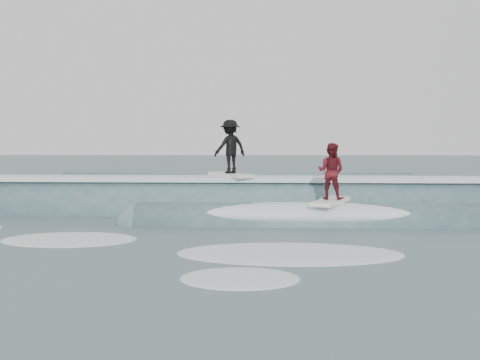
{
  "coord_description": "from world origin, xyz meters",
  "views": [
    {
      "loc": [
        0.62,
        -11.62,
        2.17
      ],
      "look_at": [
        0.0,
        3.59,
        1.1
      ],
      "focal_mm": 40.0,
      "sensor_mm": 36.0,
      "label": 1
    }
  ],
  "objects": [
    {
      "name": "ground",
      "position": [
        0.0,
        0.0,
        0.0
      ],
      "size": [
        160.0,
        160.0,
        0.0
      ],
      "primitive_type": "plane",
      "color": "#415A60",
      "rests_on": "ground"
    },
    {
      "name": "breaking_wave",
      "position": [
        0.32,
        4.2,
        0.04
      ],
      "size": [
        21.96,
        3.85,
        2.13
      ],
      "color": "#3A5D62",
      "rests_on": "ground"
    },
    {
      "name": "surfer_black",
      "position": [
        -0.34,
        4.59,
        1.96
      ],
      "size": [
        1.51,
        2.0,
        1.72
      ],
      "color": "silver",
      "rests_on": "ground"
    },
    {
      "name": "surfer_red",
      "position": [
        2.43,
        2.39,
        1.3
      ],
      "size": [
        1.29,
        2.06,
        1.57
      ],
      "color": "white",
      "rests_on": "ground"
    },
    {
      "name": "whitewater",
      "position": [
        0.25,
        -0.81,
        0.0
      ],
      "size": [
        16.94,
        6.05,
        0.1
      ],
      "color": "white",
      "rests_on": "ground"
    },
    {
      "name": "far_swells",
      "position": [
        -2.79,
        17.65,
        0.0
      ],
      "size": [
        37.34,
        8.65,
        0.8
      ],
      "color": "#3A5D62",
      "rests_on": "ground"
    }
  ]
}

